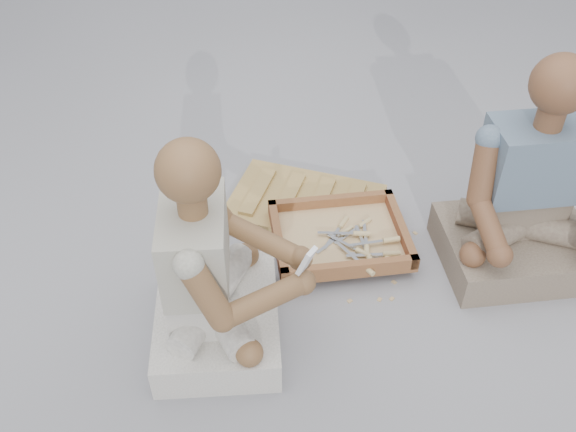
% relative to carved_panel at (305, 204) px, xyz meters
% --- Properties ---
extents(ground, '(60.00, 60.00, 0.00)m').
position_rel_carved_panel_xyz_m(ground, '(0.10, -0.60, -0.02)').
color(ground, '#97979C').
rests_on(ground, ground).
extents(carved_panel, '(0.70, 0.49, 0.04)m').
position_rel_carved_panel_xyz_m(carved_panel, '(0.00, 0.00, 0.00)').
color(carved_panel, '#A17E3E').
rests_on(carved_panel, ground).
extents(tool_tray, '(0.68, 0.62, 0.07)m').
position_rel_carved_panel_xyz_m(tool_tray, '(0.20, -0.23, 0.05)').
color(tool_tray, brown).
rests_on(tool_tray, carved_panel).
extents(chisel_0, '(0.13, 0.20, 0.02)m').
position_rel_carved_panel_xyz_m(chisel_0, '(0.21, -0.21, 0.05)').
color(chisel_0, silver).
rests_on(chisel_0, tool_tray).
extents(chisel_1, '(0.11, 0.21, 0.02)m').
position_rel_carved_panel_xyz_m(chisel_1, '(0.33, -0.30, 0.06)').
color(chisel_1, silver).
rests_on(chisel_1, tool_tray).
extents(chisel_2, '(0.07, 0.22, 0.02)m').
position_rel_carved_panel_xyz_m(chisel_2, '(0.32, -0.27, 0.06)').
color(chisel_2, silver).
rests_on(chisel_2, tool_tray).
extents(chisel_3, '(0.21, 0.11, 0.02)m').
position_rel_carved_panel_xyz_m(chisel_3, '(0.29, -0.30, 0.06)').
color(chisel_3, silver).
rests_on(chisel_3, tool_tray).
extents(chisel_4, '(0.22, 0.08, 0.02)m').
position_rel_carved_panel_xyz_m(chisel_4, '(0.40, -0.30, 0.06)').
color(chisel_4, silver).
rests_on(chisel_4, tool_tray).
extents(chisel_5, '(0.13, 0.20, 0.02)m').
position_rel_carved_panel_xyz_m(chisel_5, '(0.28, -0.14, 0.05)').
color(chisel_5, silver).
rests_on(chisel_5, tool_tray).
extents(chisel_6, '(0.22, 0.06, 0.02)m').
position_rel_carved_panel_xyz_m(chisel_6, '(0.27, -0.21, 0.06)').
color(chisel_6, silver).
rests_on(chisel_6, tool_tray).
extents(chisel_7, '(0.07, 0.22, 0.02)m').
position_rel_carved_panel_xyz_m(chisel_7, '(0.19, -0.16, 0.05)').
color(chisel_7, silver).
rests_on(chisel_7, tool_tray).
extents(chisel_8, '(0.21, 0.11, 0.02)m').
position_rel_carved_panel_xyz_m(chisel_8, '(0.39, -0.22, 0.07)').
color(chisel_8, silver).
rests_on(chisel_8, tool_tray).
extents(chisel_9, '(0.22, 0.03, 0.02)m').
position_rel_carved_panel_xyz_m(chisel_9, '(0.41, -0.31, 0.05)').
color(chisel_9, silver).
rests_on(chisel_9, tool_tray).
extents(chisel_10, '(0.18, 0.15, 0.02)m').
position_rel_carved_panel_xyz_m(chisel_10, '(0.33, -0.39, 0.06)').
color(chisel_10, silver).
rests_on(chisel_10, tool_tray).
extents(wood_chip_0, '(0.02, 0.02, 0.00)m').
position_rel_carved_panel_xyz_m(wood_chip_0, '(-0.04, -0.22, -0.02)').
color(wood_chip_0, '#D3B67C').
rests_on(wood_chip_0, ground).
extents(wood_chip_1, '(0.02, 0.02, 0.00)m').
position_rel_carved_panel_xyz_m(wood_chip_1, '(0.19, 0.14, -0.02)').
color(wood_chip_1, '#D3B67C').
rests_on(wood_chip_1, ground).
extents(wood_chip_2, '(0.02, 0.02, 0.00)m').
position_rel_carved_panel_xyz_m(wood_chip_2, '(-0.04, -0.10, -0.02)').
color(wood_chip_2, '#D3B67C').
rests_on(wood_chip_2, ground).
extents(wood_chip_3, '(0.02, 0.02, 0.00)m').
position_rel_carved_panel_xyz_m(wood_chip_3, '(0.20, -0.27, -0.02)').
color(wood_chip_3, '#D3B67C').
rests_on(wood_chip_3, ground).
extents(wood_chip_4, '(0.02, 0.02, 0.00)m').
position_rel_carved_panel_xyz_m(wood_chip_4, '(0.39, 0.17, -0.02)').
color(wood_chip_4, '#D3B67C').
rests_on(wood_chip_4, ground).
extents(wood_chip_5, '(0.02, 0.02, 0.00)m').
position_rel_carved_panel_xyz_m(wood_chip_5, '(0.36, -0.14, -0.02)').
color(wood_chip_5, '#D3B67C').
rests_on(wood_chip_5, ground).
extents(wood_chip_6, '(0.02, 0.02, 0.00)m').
position_rel_carved_panel_xyz_m(wood_chip_6, '(0.51, -0.05, -0.02)').
color(wood_chip_6, '#D3B67C').
rests_on(wood_chip_6, ground).
extents(wood_chip_7, '(0.02, 0.02, 0.00)m').
position_rel_carved_panel_xyz_m(wood_chip_7, '(0.46, -0.46, -0.02)').
color(wood_chip_7, '#D3B67C').
rests_on(wood_chip_7, ground).
extents(wood_chip_8, '(0.02, 0.02, 0.00)m').
position_rel_carved_panel_xyz_m(wood_chip_8, '(0.41, -0.47, -0.02)').
color(wood_chip_8, '#D3B67C').
rests_on(wood_chip_8, ground).
extents(wood_chip_9, '(0.02, 0.02, 0.00)m').
position_rel_carved_panel_xyz_m(wood_chip_9, '(0.39, 0.07, -0.02)').
color(wood_chip_9, '#D3B67C').
rests_on(wood_chip_9, ground).
extents(wood_chip_10, '(0.02, 0.02, 0.00)m').
position_rel_carved_panel_xyz_m(wood_chip_10, '(0.45, -0.37, -0.02)').
color(wood_chip_10, '#D3B67C').
rests_on(wood_chip_10, ground).
extents(wood_chip_11, '(0.02, 0.02, 0.00)m').
position_rel_carved_panel_xyz_m(wood_chip_11, '(0.04, 0.17, -0.02)').
color(wood_chip_11, '#D3B67C').
rests_on(wood_chip_11, ground).
extents(wood_chip_12, '(0.02, 0.02, 0.00)m').
position_rel_carved_panel_xyz_m(wood_chip_12, '(0.30, -0.51, -0.02)').
color(wood_chip_12, '#D3B67C').
rests_on(wood_chip_12, ground).
extents(wood_chip_13, '(0.02, 0.02, 0.00)m').
position_rel_carved_panel_xyz_m(wood_chip_13, '(0.16, -0.18, -0.02)').
color(wood_chip_13, '#D3B67C').
rests_on(wood_chip_13, ground).
extents(wood_chip_14, '(0.02, 0.02, 0.00)m').
position_rel_carved_panel_xyz_m(wood_chip_14, '(0.21, -0.22, -0.02)').
color(wood_chip_14, '#D3B67C').
rests_on(wood_chip_14, ground).
extents(wood_chip_15, '(0.02, 0.02, 0.00)m').
position_rel_carved_panel_xyz_m(wood_chip_15, '(0.25, 0.12, -0.02)').
color(wood_chip_15, '#D3B67C').
rests_on(wood_chip_15, ground).
extents(craftsman, '(0.65, 0.66, 0.87)m').
position_rel_carved_panel_xyz_m(craftsman, '(-0.16, -0.78, 0.27)').
color(craftsman, silver).
rests_on(craftsman, ground).
extents(companion, '(0.72, 0.65, 0.92)m').
position_rel_carved_panel_xyz_m(companion, '(0.91, -0.11, 0.28)').
color(companion, '#80735C').
rests_on(companion, ground).
extents(mobile_phone, '(0.07, 0.07, 0.12)m').
position_rel_carved_panel_xyz_m(mobile_phone, '(0.16, -0.74, 0.40)').
color(mobile_phone, white).
rests_on(mobile_phone, craftsman).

